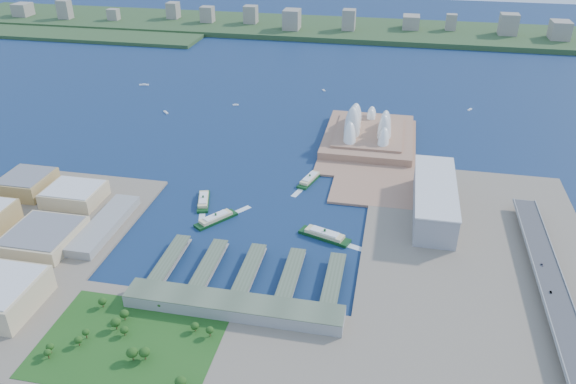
% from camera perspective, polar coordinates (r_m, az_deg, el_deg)
% --- Properties ---
extents(ground, '(3000.00, 3000.00, 0.00)m').
position_cam_1_polar(ground, '(629.06, -3.39, -4.13)').
color(ground, '#0F1C46').
rests_on(ground, ground).
extents(south_land, '(720.00, 180.00, 3.00)m').
position_cam_1_polar(south_land, '(474.74, -10.04, -17.61)').
color(south_land, '#786C5C').
rests_on(south_land, ground).
extents(east_land, '(240.00, 500.00, 3.00)m').
position_cam_1_polar(east_land, '(579.88, 19.18, -9.01)').
color(east_land, '#786C5C').
rests_on(east_land, ground).
extents(peninsula, '(135.00, 220.00, 3.00)m').
position_cam_1_polar(peninsula, '(841.27, 8.23, 4.71)').
color(peninsula, '#9A6F54').
rests_on(peninsula, ground).
extents(far_shore, '(2200.00, 260.00, 12.00)m').
position_cam_1_polar(far_shore, '(1532.30, 6.17, 16.11)').
color(far_shore, '#2D4926').
rests_on(far_shore, ground).
extents(opera_house, '(134.00, 180.00, 58.00)m').
position_cam_1_polar(opera_house, '(848.02, 8.31, 7.14)').
color(opera_house, white).
rests_on(opera_house, peninsula).
extents(toaster_building, '(45.00, 155.00, 35.00)m').
position_cam_1_polar(toaster_building, '(672.89, 14.63, -0.70)').
color(toaster_building, gray).
rests_on(toaster_building, east_land).
extents(expressway, '(26.00, 340.00, 11.85)m').
position_cam_1_polar(expressway, '(581.07, 25.30, -9.40)').
color(expressway, gray).
rests_on(expressway, east_land).
extents(west_buildings, '(200.00, 280.00, 27.00)m').
position_cam_1_polar(west_buildings, '(671.92, -26.19, -3.41)').
color(west_buildings, '#A18650').
rests_on(west_buildings, west_land).
extents(ferry_wharves, '(184.00, 90.00, 9.30)m').
position_cam_1_polar(ferry_wharves, '(564.09, -3.93, -7.97)').
color(ferry_wharves, '#4B5842').
rests_on(ferry_wharves, ground).
extents(terminal_building, '(200.00, 28.00, 12.00)m').
position_cam_1_polar(terminal_building, '(516.38, -5.59, -11.50)').
color(terminal_building, gray).
rests_on(terminal_building, south_land).
extents(park, '(150.00, 110.00, 16.00)m').
position_cam_1_polar(park, '(501.83, -15.93, -13.84)').
color(park, '#194714').
rests_on(park, south_land).
extents(far_skyline, '(1900.00, 140.00, 55.00)m').
position_cam_1_polar(far_skyline, '(1505.78, 6.15, 17.18)').
color(far_skyline, gray).
rests_on(far_skyline, far_shore).
extents(ferry_a, '(26.72, 53.07, 9.73)m').
position_cam_1_polar(ferry_a, '(690.15, -8.60, -0.73)').
color(ferry_a, '#0E3915').
rests_on(ferry_a, ground).
extents(ferry_b, '(27.00, 52.85, 9.69)m').
position_cam_1_polar(ferry_b, '(732.42, 2.23, 1.45)').
color(ferry_b, '#0E3915').
rests_on(ferry_b, ground).
extents(ferry_c, '(42.83, 51.05, 10.11)m').
position_cam_1_polar(ferry_c, '(651.24, -7.34, -2.56)').
color(ferry_c, '#0E3915').
rests_on(ferry_c, ground).
extents(ferry_d, '(60.18, 33.26, 11.07)m').
position_cam_1_polar(ferry_d, '(617.60, 3.75, -4.22)').
color(ferry_d, '#0E3915').
rests_on(ferry_d, ground).
extents(boat_a, '(12.49, 12.67, 2.74)m').
position_cam_1_polar(boat_a, '(982.10, -12.31, 7.94)').
color(boat_a, white).
rests_on(boat_a, ground).
extents(boat_b, '(10.84, 6.90, 2.76)m').
position_cam_1_polar(boat_b, '(997.68, -5.34, 8.82)').
color(boat_b, white).
rests_on(boat_b, ground).
extents(boat_c, '(8.90, 11.29, 2.54)m').
position_cam_1_polar(boat_c, '(1021.70, 17.99, 8.00)').
color(boat_c, white).
rests_on(boat_c, ground).
extents(boat_d, '(18.19, 7.82, 3.00)m').
position_cam_1_polar(boat_d, '(1133.32, -14.43, 10.53)').
color(boat_d, white).
rests_on(boat_d, ground).
extents(boat_e, '(7.68, 9.79, 2.36)m').
position_cam_1_polar(boat_e, '(1070.37, 3.66, 10.29)').
color(boat_e, white).
rests_on(boat_e, ground).
extents(car_b, '(1.30, 3.73, 1.23)m').
position_cam_1_polar(car_b, '(572.23, 25.14, -9.18)').
color(car_b, slate).
rests_on(car_b, expressway).
extents(car_c, '(1.78, 4.37, 1.27)m').
position_cam_1_polar(car_c, '(605.82, 24.40, -6.73)').
color(car_c, slate).
rests_on(car_c, expressway).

